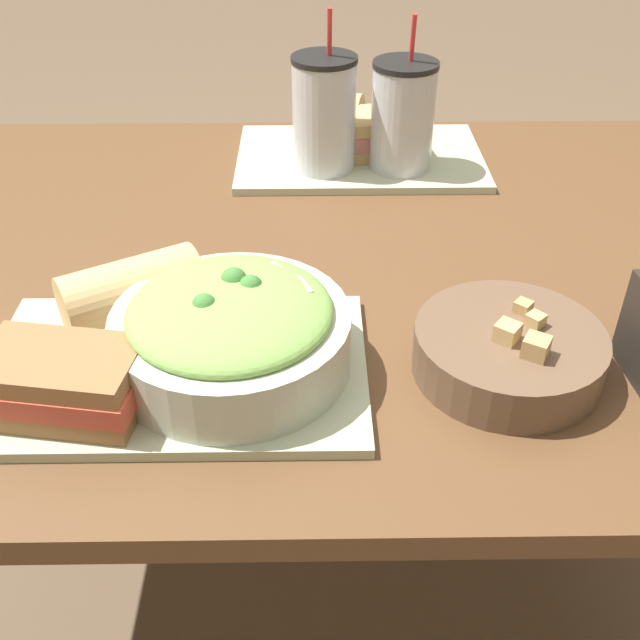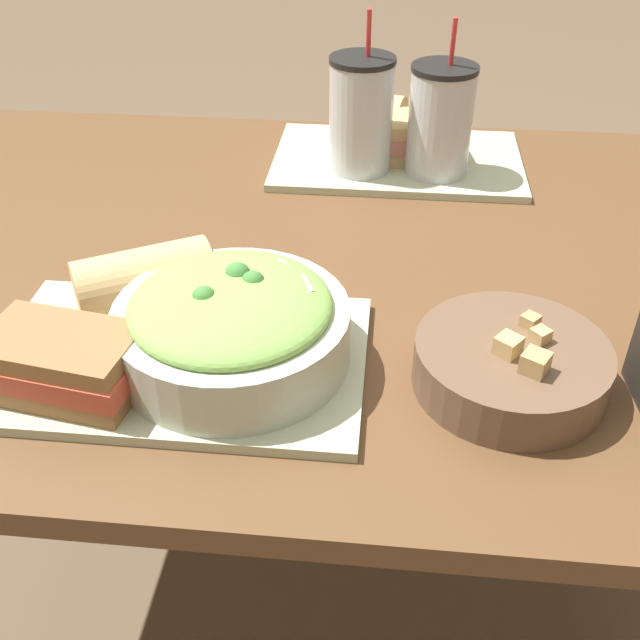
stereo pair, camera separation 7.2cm
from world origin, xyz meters
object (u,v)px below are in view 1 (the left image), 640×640
(baguette_near, at_px, (134,291))
(drink_cup_dark, at_px, (324,117))
(soup_bowl, at_px, (509,350))
(sandwich_near, at_px, (63,382))
(sandwich_far, at_px, (369,134))
(baguette_far, at_px, (331,114))
(salad_bowl, at_px, (232,330))
(drink_cup_red, at_px, (402,119))

(baguette_near, xyz_separation_m, drink_cup_dark, (0.22, 0.40, 0.04))
(soup_bowl, distance_m, drink_cup_dark, 0.53)
(sandwich_near, distance_m, sandwich_far, 0.69)
(baguette_near, height_order, baguette_far, same)
(sandwich_far, bearing_deg, soup_bowl, -88.87)
(sandwich_far, distance_m, drink_cup_dark, 0.10)
(baguette_near, relative_size, baguette_far, 1.37)
(salad_bowl, height_order, soup_bowl, salad_bowl)
(baguette_near, bearing_deg, baguette_far, -53.11)
(soup_bowl, relative_size, sandwich_far, 1.16)
(drink_cup_dark, bearing_deg, sandwich_near, -115.16)
(baguette_far, bearing_deg, soup_bowl, -149.79)
(baguette_far, bearing_deg, drink_cup_red, -126.70)
(soup_bowl, xyz_separation_m, sandwich_far, (-0.11, 0.54, 0.02))
(sandwich_near, bearing_deg, soup_bowl, 17.23)
(salad_bowl, xyz_separation_m, drink_cup_red, (0.22, 0.49, 0.03))
(sandwich_far, bearing_deg, salad_bowl, -118.23)
(salad_bowl, height_order, drink_cup_dark, drink_cup_dark)
(soup_bowl, distance_m, baguette_near, 0.41)
(sandwich_far, bearing_deg, drink_cup_red, -61.22)
(sandwich_far, relative_size, drink_cup_red, 0.73)
(soup_bowl, bearing_deg, drink_cup_red, 97.42)
(sandwich_near, height_order, drink_cup_dark, drink_cup_dark)
(soup_bowl, xyz_separation_m, drink_cup_dark, (-0.18, 0.49, 0.07))
(soup_bowl, bearing_deg, baguette_far, 105.14)
(salad_bowl, bearing_deg, drink_cup_dark, 78.07)
(sandwich_near, xyz_separation_m, baguette_far, (0.27, 0.68, 0.00))
(sandwich_far, bearing_deg, baguette_near, -132.63)
(soup_bowl, bearing_deg, salad_bowl, 179.59)
(sandwich_near, xyz_separation_m, baguette_near, (0.04, 0.15, 0.00))
(baguette_near, relative_size, drink_cup_red, 0.73)
(baguette_near, bearing_deg, drink_cup_dark, -58.06)
(sandwich_near, relative_size, drink_cup_dark, 0.70)
(soup_bowl, distance_m, baguette_far, 0.64)
(salad_bowl, relative_size, sandwich_near, 1.46)
(sandwich_far, bearing_deg, baguette_far, 117.62)
(sandwich_near, distance_m, drink_cup_dark, 0.61)
(salad_bowl, xyz_separation_m, soup_bowl, (0.29, -0.00, -0.03))
(sandwich_near, bearing_deg, sandwich_far, 70.35)
(baguette_far, bearing_deg, sandwich_far, -127.19)
(salad_bowl, bearing_deg, soup_bowl, -0.41)
(salad_bowl, height_order, sandwich_far, salad_bowl)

